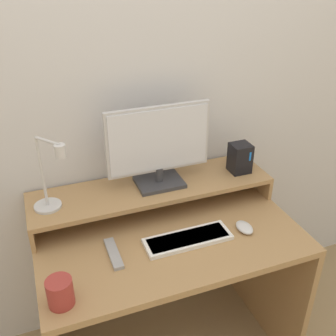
{
  "coord_description": "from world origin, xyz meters",
  "views": [
    {
      "loc": [
        -0.48,
        -0.92,
        1.82
      ],
      "look_at": [
        0.01,
        0.38,
        1.06
      ],
      "focal_mm": 42.0,
      "sensor_mm": 36.0,
      "label": 1
    }
  ],
  "objects_px": {
    "remote_control": "(114,253)",
    "mouse": "(244,227)",
    "desk_lamp": "(50,183)",
    "router_dock": "(240,158)",
    "keyboard": "(188,239)",
    "monitor": "(159,146)",
    "mug": "(60,292)"
  },
  "relations": [
    {
      "from": "remote_control",
      "to": "mouse",
      "type": "bearing_deg",
      "value": -4.27
    },
    {
      "from": "desk_lamp",
      "to": "router_dock",
      "type": "xyz_separation_m",
      "value": [
        0.88,
        0.02,
        -0.06
      ]
    },
    {
      "from": "router_dock",
      "to": "keyboard",
      "type": "relative_size",
      "value": 0.39
    },
    {
      "from": "monitor",
      "to": "mouse",
      "type": "xyz_separation_m",
      "value": [
        0.28,
        -0.32,
        -0.3
      ]
    },
    {
      "from": "remote_control",
      "to": "mug",
      "type": "relative_size",
      "value": 1.78
    },
    {
      "from": "router_dock",
      "to": "mouse",
      "type": "xyz_separation_m",
      "value": [
        -0.13,
        -0.29,
        -0.17
      ]
    },
    {
      "from": "desk_lamp",
      "to": "router_dock",
      "type": "height_order",
      "value": "desk_lamp"
    },
    {
      "from": "desk_lamp",
      "to": "mug",
      "type": "distance_m",
      "value": 0.45
    },
    {
      "from": "desk_lamp",
      "to": "router_dock",
      "type": "distance_m",
      "value": 0.89
    },
    {
      "from": "keyboard",
      "to": "mug",
      "type": "relative_size",
      "value": 3.57
    },
    {
      "from": "desk_lamp",
      "to": "router_dock",
      "type": "relative_size",
      "value": 2.27
    },
    {
      "from": "mouse",
      "to": "monitor",
      "type": "bearing_deg",
      "value": 131.37
    },
    {
      "from": "keyboard",
      "to": "mouse",
      "type": "height_order",
      "value": "mouse"
    },
    {
      "from": "router_dock",
      "to": "mug",
      "type": "relative_size",
      "value": 1.4
    },
    {
      "from": "router_dock",
      "to": "mouse",
      "type": "distance_m",
      "value": 0.36
    },
    {
      "from": "mouse",
      "to": "mug",
      "type": "height_order",
      "value": "mug"
    },
    {
      "from": "mouse",
      "to": "router_dock",
      "type": "bearing_deg",
      "value": 66.38
    },
    {
      "from": "router_dock",
      "to": "mug",
      "type": "distance_m",
      "value": 1.02
    },
    {
      "from": "router_dock",
      "to": "remote_control",
      "type": "height_order",
      "value": "router_dock"
    },
    {
      "from": "remote_control",
      "to": "mug",
      "type": "bearing_deg",
      "value": -141.78
    },
    {
      "from": "mug",
      "to": "monitor",
      "type": "bearing_deg",
      "value": 41.1
    },
    {
      "from": "desk_lamp",
      "to": "keyboard",
      "type": "relative_size",
      "value": 0.89
    },
    {
      "from": "mouse",
      "to": "keyboard",
      "type": "bearing_deg",
      "value": 175.79
    },
    {
      "from": "mug",
      "to": "mouse",
      "type": "bearing_deg",
      "value": 9.62
    },
    {
      "from": "remote_control",
      "to": "mug",
      "type": "xyz_separation_m",
      "value": [
        -0.23,
        -0.18,
        0.04
      ]
    },
    {
      "from": "desk_lamp",
      "to": "mug",
      "type": "relative_size",
      "value": 3.17
    },
    {
      "from": "keyboard",
      "to": "desk_lamp",
      "type": "bearing_deg",
      "value": 153.35
    },
    {
      "from": "mouse",
      "to": "mug",
      "type": "xyz_separation_m",
      "value": [
        -0.8,
        -0.13,
        0.04
      ]
    },
    {
      "from": "mouse",
      "to": "mug",
      "type": "bearing_deg",
      "value": -170.38
    },
    {
      "from": "remote_control",
      "to": "mug",
      "type": "height_order",
      "value": "mug"
    },
    {
      "from": "router_dock",
      "to": "mouse",
      "type": "relative_size",
      "value": 1.47
    },
    {
      "from": "monitor",
      "to": "desk_lamp",
      "type": "distance_m",
      "value": 0.49
    }
  ]
}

